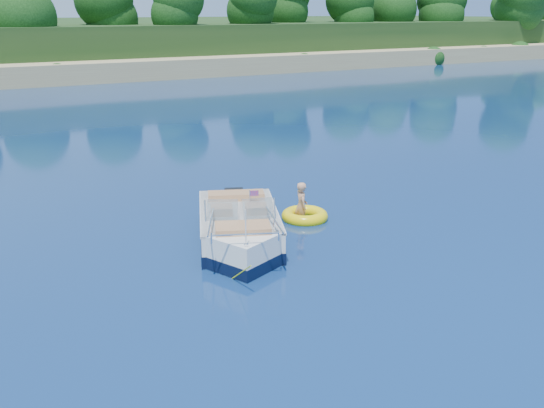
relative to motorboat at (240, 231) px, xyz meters
name	(u,v)px	position (x,y,z in m)	size (l,w,h in m)	color
ground	(295,238)	(1.35, -0.30, -0.33)	(160.00, 160.00, 0.00)	#0A1F49
treeline	(23,6)	(1.39, 40.72, 5.22)	(150.00, 7.12, 8.19)	black
motorboat	(240,231)	(0.00, 0.00, 0.00)	(3.02, 4.82, 1.70)	white
tow_tube	(305,216)	(2.29, 0.79, -0.25)	(1.55, 1.55, 0.32)	yellow
boy	(301,220)	(2.18, 0.80, -0.33)	(0.50, 0.33, 1.37)	tan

